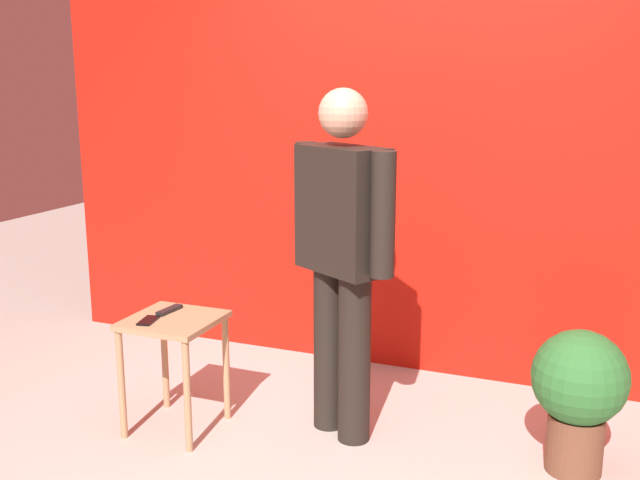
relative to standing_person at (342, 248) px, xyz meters
The scene contains 7 objects.
ground_plane 1.10m from the standing_person, 84.38° to the right, with size 12.00×12.00×0.00m, color #B7B2A8.
back_wall_red 1.23m from the standing_person, 87.41° to the left, with size 4.82×0.12×3.33m, color red.
standing_person is the anchor object (origin of this frame).
side_table 1.00m from the standing_person, 161.42° to the right, with size 0.45×0.45×0.61m.
cell_phone 1.04m from the standing_person, 157.61° to the right, with size 0.07×0.14×0.01m, color black.
tv_remote 0.98m from the standing_person, 167.40° to the right, with size 0.04×0.17×0.02m, color black.
potted_plant 1.29m from the standing_person, ahead, with size 0.44×0.44×0.69m.
Camera 1 is at (1.18, -2.88, 1.82)m, focal length 41.77 mm.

